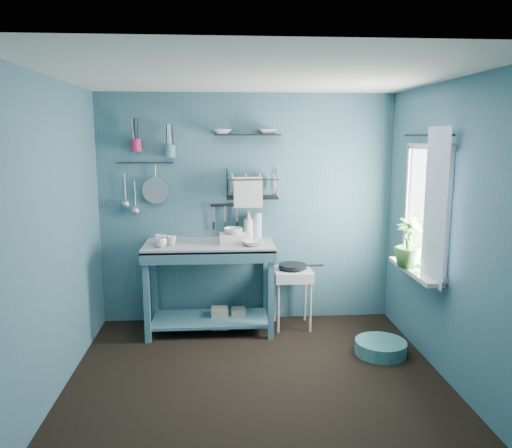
{
  "coord_description": "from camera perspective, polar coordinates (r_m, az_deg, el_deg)",
  "views": [
    {
      "loc": [
        -0.29,
        -3.91,
        2.04
      ],
      "look_at": [
        0.05,
        0.85,
        1.2
      ],
      "focal_mm": 35.0,
      "sensor_mm": 36.0,
      "label": 1
    }
  ],
  "objects": [
    {
      "name": "storage_tin_small",
      "position": [
        5.52,
        -2.04,
        -10.61
      ],
      "size": [
        0.15,
        0.15,
        0.2
      ],
      "primitive_type": "cube",
      "color": "gray",
      "rests_on": "floor"
    },
    {
      "name": "tub_bowl",
      "position": [
        5.16,
        -2.62,
        -0.79
      ],
      "size": [
        0.2,
        0.19,
        0.06
      ],
      "primitive_type": "imported",
      "color": "silver",
      "rests_on": "wash_tub"
    },
    {
      "name": "wall_back",
      "position": [
        5.48,
        -1.0,
        1.69
      ],
      "size": [
        3.2,
        0.0,
        3.2
      ],
      "primitive_type": "plane",
      "rotation": [
        1.57,
        0.0,
        0.0
      ],
      "color": "#335A68",
      "rests_on": "ground"
    },
    {
      "name": "floor_basin",
      "position": [
        5.01,
        14.06,
        -13.54
      ],
      "size": [
        0.48,
        0.48,
        0.13
      ],
      "primitive_type": "cylinder",
      "color": "teal",
      "rests_on": "floor"
    },
    {
      "name": "water_bottle",
      "position": [
        5.4,
        0.17,
        -0.18
      ],
      "size": [
        0.09,
        0.09,
        0.28
      ],
      "primitive_type": "cylinder",
      "color": "silver",
      "rests_on": "work_counter"
    },
    {
      "name": "mug_left",
      "position": [
        5.07,
        -10.85,
        -2.09
      ],
      "size": [
        0.12,
        0.12,
        0.1
      ],
      "primitive_type": "imported",
      "color": "silver",
      "rests_on": "work_counter"
    },
    {
      "name": "utensil_cup_teal",
      "position": [
        5.36,
        -9.8,
        8.2
      ],
      "size": [
        0.11,
        0.11,
        0.13
      ],
      "primitive_type": "cylinder",
      "color": "teal",
      "rests_on": "wall_back"
    },
    {
      "name": "ceiling",
      "position": [
        3.95,
        0.16,
        16.65
      ],
      "size": [
        3.2,
        3.2,
        0.0
      ],
      "primitive_type": "plane",
      "rotation": [
        3.14,
        0.0,
        0.0
      ],
      "color": "silver",
      "rests_on": "ground"
    },
    {
      "name": "wall_right",
      "position": [
        4.42,
        21.32,
        -1.03
      ],
      "size": [
        0.0,
        3.0,
        3.0
      ],
      "primitive_type": "plane",
      "rotation": [
        1.57,
        0.0,
        -1.57
      ],
      "color": "#335A68",
      "rests_on": "ground"
    },
    {
      "name": "ladle_inner",
      "position": [
        5.49,
        -13.67,
        3.27
      ],
      "size": [
        0.01,
        0.01,
        0.3
      ],
      "primitive_type": "cylinder",
      "color": "#A4A7AC",
      "rests_on": "wall_back"
    },
    {
      "name": "frying_pan",
      "position": [
        5.35,
        4.21,
        -4.8
      ],
      "size": [
        0.3,
        0.3,
        0.03
      ],
      "primitive_type": "cylinder",
      "color": "black",
      "rests_on": "hotplate_stand"
    },
    {
      "name": "curtain",
      "position": [
        4.49,
        19.75,
        1.82
      ],
      "size": [
        0.0,
        1.35,
        1.35
      ],
      "primitive_type": "plane",
      "rotation": [
        1.57,
        0.0,
        1.57
      ],
      "color": "white",
      "rests_on": "wall_right"
    },
    {
      "name": "shelf_bowl_right",
      "position": [
        5.34,
        1.27,
        9.62
      ],
      "size": [
        0.23,
        0.23,
        0.05
      ],
      "primitive_type": "imported",
      "rotation": [
        0.0,
        0.0,
        0.08
      ],
      "color": "silver",
      "rests_on": "upper_shelf"
    },
    {
      "name": "hotplate_stand",
      "position": [
        5.45,
        4.16,
        -8.43
      ],
      "size": [
        0.42,
        0.42,
        0.64
      ],
      "primitive_type": "cube",
      "rotation": [
        0.0,
        0.0,
        -0.05
      ],
      "color": "silver",
      "rests_on": "floor"
    },
    {
      "name": "wall_left",
      "position": [
        4.2,
        -22.17,
        -1.62
      ],
      "size": [
        0.0,
        3.0,
        3.0
      ],
      "primitive_type": "plane",
      "rotation": [
        1.57,
        0.0,
        1.57
      ],
      "color": "#335A68",
      "rests_on": "ground"
    },
    {
      "name": "upper_shelf",
      "position": [
        5.32,
        -0.91,
        10.16
      ],
      "size": [
        0.71,
        0.23,
        0.01
      ],
      "primitive_type": "cube",
      "rotation": [
        0.0,
        0.0,
        -0.07
      ],
      "color": "black",
      "rests_on": "wall_back"
    },
    {
      "name": "window_glass",
      "position": [
        4.79,
        19.0,
        1.75
      ],
      "size": [
        0.0,
        1.1,
        1.1
      ],
      "primitive_type": "plane",
      "rotation": [
        1.57,
        0.0,
        1.57
      ],
      "color": "white",
      "rests_on": "wall_right"
    },
    {
      "name": "floor",
      "position": [
        4.43,
        0.14,
        -17.49
      ],
      "size": [
        3.2,
        3.2,
        0.0
      ],
      "primitive_type": "plane",
      "color": "black",
      "rests_on": "ground"
    },
    {
      "name": "utensil_cup_magenta",
      "position": [
        5.41,
        -13.55,
        8.75
      ],
      "size": [
        0.11,
        0.11,
        0.13
      ],
      "primitive_type": "cylinder",
      "color": "#A61E47",
      "rests_on": "wall_back"
    },
    {
      "name": "mug_right",
      "position": [
        5.23,
        -10.87,
        -1.73
      ],
      "size": [
        0.17,
        0.17,
        0.1
      ],
      "primitive_type": "imported",
      "rotation": [
        0.0,
        0.0,
        1.05
      ],
      "color": "silver",
      "rests_on": "work_counter"
    },
    {
      "name": "storage_tin_large",
      "position": [
        5.49,
        -4.15,
        -10.65
      ],
      "size": [
        0.18,
        0.18,
        0.22
      ],
      "primitive_type": "cube",
      "color": "gray",
      "rests_on": "floor"
    },
    {
      "name": "dish_rack",
      "position": [
        5.32,
        -0.44,
        4.66
      ],
      "size": [
        0.58,
        0.32,
        0.32
      ],
      "primitive_type": "cube",
      "rotation": [
        0.0,
        0.0,
        -0.14
      ],
      "color": "black",
      "rests_on": "wall_back"
    },
    {
      "name": "work_counter",
      "position": [
        5.32,
        -5.29,
        -7.18
      ],
      "size": [
        1.37,
        0.75,
        0.95
      ],
      "primitive_type": "cube",
      "rotation": [
        0.0,
        0.0,
        -0.06
      ],
      "color": "#386676",
      "rests_on": "floor"
    },
    {
      "name": "mug_mid",
      "position": [
        5.16,
        -9.62,
        -1.87
      ],
      "size": [
        0.14,
        0.14,
        0.09
      ],
      "primitive_type": "imported",
      "rotation": [
        0.0,
        0.0,
        0.52
      ],
      "color": "silver",
      "rests_on": "work_counter"
    },
    {
      "name": "wall_front",
      "position": [
        2.56,
        2.65,
        -8.07
      ],
      "size": [
        3.2,
        0.0,
        3.2
      ],
      "primitive_type": "plane",
      "rotation": [
        -1.57,
        0.0,
        0.0
      ],
      "color": "#335A68",
      "rests_on": "ground"
    },
    {
      "name": "counter_bowl",
      "position": [
        5.06,
        -0.31,
        -2.19
      ],
      "size": [
        0.22,
        0.22,
        0.05
      ],
      "primitive_type": "imported",
      "color": "silver",
      "rests_on": "work_counter"
    },
    {
      "name": "windowsill",
      "position": [
        4.88,
        17.68,
        -5.12
      ],
      "size": [
        0.16,
        0.95,
        0.04
      ],
      "primitive_type": "cube",
      "color": "silver",
      "rests_on": "wall_right"
    },
    {
      "name": "wash_tub",
      "position": [
        5.17,
        -2.61,
        -1.66
      ],
      "size": [
        0.28,
        0.22,
        0.1
      ],
      "primitive_type": "cube",
      "color": "beige",
      "rests_on": "work_counter"
    },
    {
      "name": "shelf_bowl_left",
      "position": [
        5.31,
        -3.88,
        10.35
      ],
      "size": [
        0.21,
        0.21,
        0.05
      ],
      "primitive_type": "imported",
      "rotation": [
        0.0,
        0.0,
        0.04
      ],
      "color": "silver",
      "rests_on": "upper_shelf"
    },
    {
      "name": "soap_bottle",
      "position": [
        5.38,
        -0.87,
        -0.13
      ],
      "size": [
        0.12,
        0.12,
        0.3
      ],
      "primitive_type": "imported",
      "color": "beige",
      "rests_on": "work_counter"
    },
    {
      "name": "knife_strip",
      "position": [
        5.44,
        -3.55,
        2.16
      ],
      "size": [
        0.32,
        0.05,
        0.03
      ],
      "primitive_type": "cube",
      "rotation": [
        0.0,
        0.0,
        0.1
      ],
      "color": "black",
      "rests_on": "wall_back"
    },
    {
      "name": "hook_rail",
      "position": [
        5.45,
        -12.56,
        6.85
      ],
      "size": [
        0.6,
        0.01,
        0.01
      ],
      "primitive_type": "cylinder",
      "rotation": [
        0.0,
        1.57,
        0.0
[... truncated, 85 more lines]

